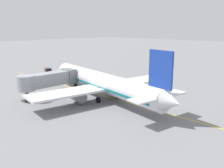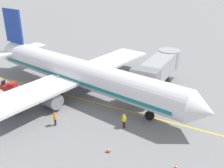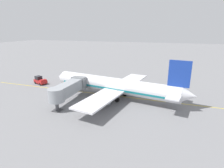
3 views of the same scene
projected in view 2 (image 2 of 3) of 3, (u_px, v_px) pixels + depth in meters
name	position (u px, v px, depth m)	size (l,w,h in m)	color
ground_plane	(73.00, 97.00, 36.60)	(400.00, 400.00, 0.00)	slate
gate_lead_in_line	(73.00, 97.00, 36.59)	(0.24, 80.00, 0.01)	gold
parked_airliner	(79.00, 73.00, 36.23)	(30.45, 37.25, 10.63)	silver
jet_bridge	(159.00, 68.00, 37.30)	(12.54, 3.50, 4.98)	#93999E
baggage_tug_lead	(9.00, 87.00, 37.92)	(1.89, 2.74, 1.62)	#B21E1E
baggage_tug_trailing	(12.00, 106.00, 32.53)	(1.68, 2.68, 1.62)	navy
baggage_cart_front	(12.00, 104.00, 32.57)	(1.86, 2.98, 1.58)	#4C4C51
baggage_cart_second_in_train	(0.00, 97.00, 34.30)	(1.86, 2.98, 1.58)	#4C4C51
ground_crew_wing_walker	(124.00, 120.00, 29.07)	(0.38, 0.69, 1.69)	#232328
ground_crew_loader	(48.00, 100.00, 33.50)	(0.69, 0.40, 1.69)	#232328
ground_crew_marshaller	(55.00, 118.00, 29.50)	(0.72, 0.32, 1.69)	#232328
safety_cone_nose_left	(108.00, 149.00, 25.39)	(0.36, 0.36, 0.59)	black
safety_cone_nose_right	(176.00, 167.00, 23.18)	(0.36, 0.36, 0.59)	black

